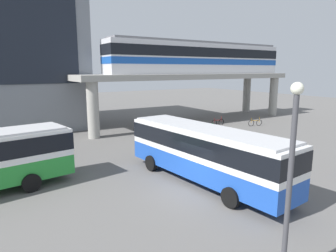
{
  "coord_description": "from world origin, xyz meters",
  "views": [
    {
      "loc": [
        -9.39,
        -11.86,
        6.4
      ],
      "look_at": [
        2.58,
        6.74,
        2.2
      ],
      "focal_mm": 31.9,
      "sensor_mm": 36.0,
      "label": 1
    }
  ],
  "objects": [
    {
      "name": "ground_plane",
      "position": [
        0.0,
        10.0,
        0.0
      ],
      "size": [
        120.0,
        120.0,
        0.0
      ],
      "primitive_type": "plane",
      "color": "#605E5B"
    },
    {
      "name": "bicycle_orange",
      "position": [
        17.39,
        11.17,
        0.36
      ],
      "size": [
        1.74,
        0.54,
        1.04
      ],
      "color": "black",
      "rests_on": "ground_plane"
    },
    {
      "name": "pedestrian_near_building",
      "position": [
        3.73,
        9.29,
        0.79
      ],
      "size": [
        0.47,
        0.41,
        1.69
      ],
      "color": "gray",
      "rests_on": "ground_plane"
    },
    {
      "name": "elevated_platform",
      "position": [
        12.57,
        17.62,
        5.03
      ],
      "size": [
        28.22,
        6.5,
        5.88
      ],
      "color": "#9E9B93",
      "rests_on": "ground_plane"
    },
    {
      "name": "train",
      "position": [
        14.4,
        17.62,
        7.85
      ],
      "size": [
        24.73,
        2.96,
        3.84
      ],
      "color": "silver",
      "rests_on": "elevated_platform"
    },
    {
      "name": "bicycle_red",
      "position": [
        13.92,
        13.68,
        0.36
      ],
      "size": [
        1.79,
        0.13,
        1.04
      ],
      "color": "black",
      "rests_on": "ground_plane"
    },
    {
      "name": "bicycle_silver",
      "position": [
        4.77,
        13.51,
        0.36
      ],
      "size": [
        1.78,
        0.36,
        1.04
      ],
      "color": "black",
      "rests_on": "ground_plane"
    },
    {
      "name": "bicycle_green",
      "position": [
        10.23,
        10.99,
        0.36
      ],
      "size": [
        1.79,
        0.16,
        1.04
      ],
      "color": "black",
      "rests_on": "ground_plane"
    },
    {
      "name": "bicycle_blue",
      "position": [
        7.48,
        11.53,
        0.36
      ],
      "size": [
        1.79,
        0.07,
        1.04
      ],
      "color": "black",
      "rests_on": "ground_plane"
    },
    {
      "name": "bus_main",
      "position": [
        1.16,
        0.74,
        1.99
      ],
      "size": [
        3.46,
        11.21,
        3.22
      ],
      "color": "#1E4CB2",
      "rests_on": "ground_plane"
    },
    {
      "name": "bicycle_black",
      "position": [
        8.88,
        13.1,
        0.36
      ],
      "size": [
        1.74,
        0.55,
        1.04
      ],
      "color": "black",
      "rests_on": "ground_plane"
    },
    {
      "name": "lamp_post",
      "position": [
        -1.95,
        -6.86,
        3.6
      ],
      "size": [
        0.36,
        0.36,
        6.07
      ],
      "color": "#3F3F44",
      "rests_on": "ground_plane"
    }
  ]
}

